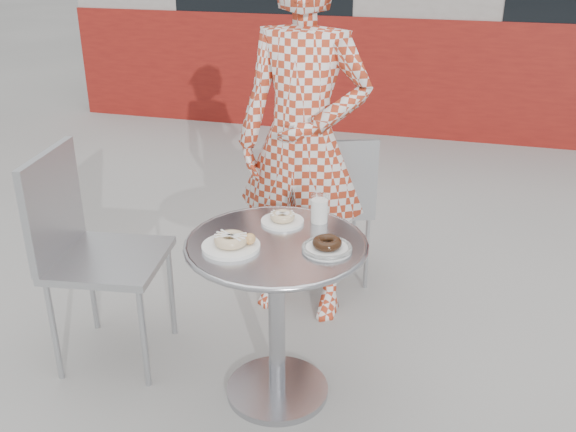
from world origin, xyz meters
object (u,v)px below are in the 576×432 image
(plate_far, at_px, (282,219))
(milk_cup, at_px, (319,210))
(seated_person, at_px, (303,144))
(bistro_table, at_px, (277,282))
(chair_far, at_px, (330,233))
(chair_left, at_px, (111,298))
(plate_near, at_px, (232,243))
(plate_checker, at_px, (327,246))

(plate_far, height_order, milk_cup, milk_cup)
(seated_person, relative_size, plate_far, 10.12)
(bistro_table, bearing_deg, chair_far, 90.31)
(plate_far, relative_size, milk_cup, 1.50)
(chair_left, xyz_separation_m, milk_cup, (0.84, 0.15, 0.43))
(bistro_table, height_order, milk_cup, milk_cup)
(chair_far, relative_size, plate_near, 3.89)
(plate_far, distance_m, milk_cup, 0.14)
(chair_left, bearing_deg, chair_far, -46.55)
(chair_far, bearing_deg, seated_person, 57.31)
(chair_left, bearing_deg, plate_far, -89.94)
(plate_near, relative_size, milk_cup, 1.88)
(milk_cup, bearing_deg, plate_far, -161.49)
(chair_far, xyz_separation_m, plate_near, (-0.13, -1.06, 0.44))
(chair_left, height_order, plate_checker, chair_left)
(chair_far, height_order, plate_far, chair_far)
(seated_person, distance_m, plate_near, 0.75)
(chair_far, distance_m, milk_cup, 0.91)
(chair_far, bearing_deg, milk_cup, 76.92)
(seated_person, height_order, milk_cup, seated_person)
(chair_far, height_order, chair_left, chair_left)
(seated_person, bearing_deg, bistro_table, -79.86)
(chair_far, bearing_deg, bistro_table, 68.91)
(bistro_table, relative_size, plate_far, 4.10)
(plate_checker, bearing_deg, bistro_table, 175.41)
(plate_near, distance_m, milk_cup, 0.38)
(plate_far, bearing_deg, plate_checker, -40.05)
(bistro_table, xyz_separation_m, plate_far, (-0.02, 0.16, 0.18))
(chair_left, height_order, plate_near, chair_left)
(bistro_table, bearing_deg, plate_far, 98.28)
(plate_near, xyz_separation_m, milk_cup, (0.24, 0.29, 0.03))
(plate_near, bearing_deg, chair_left, 166.39)
(bistro_table, relative_size, milk_cup, 6.14)
(chair_far, height_order, plate_near, chair_far)
(chair_left, relative_size, plate_checker, 5.12)
(chair_far, distance_m, seated_person, 0.66)
(chair_far, bearing_deg, chair_left, 30.41)
(plate_near, bearing_deg, milk_cup, 50.70)
(plate_far, distance_m, plate_near, 0.27)
(seated_person, relative_size, plate_checker, 9.31)
(plate_near, bearing_deg, bistro_table, 33.70)
(plate_far, relative_size, plate_checker, 0.92)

